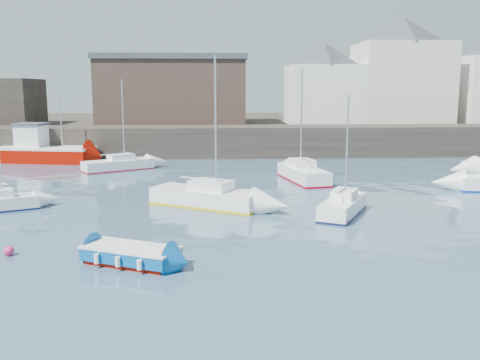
{
  "coord_description": "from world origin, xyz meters",
  "views": [
    {
      "loc": [
        -1.65,
        -18.83,
        6.85
      ],
      "look_at": [
        0.0,
        12.0,
        1.5
      ],
      "focal_mm": 40.0,
      "sensor_mm": 36.0,
      "label": 1
    }
  ],
  "objects_px": {
    "sailboat_c": "(343,206)",
    "sailboat_h": "(118,164)",
    "sailboat_f": "(303,173)",
    "buoy_far": "(174,186)",
    "fishing_boat": "(43,150)",
    "buoy_near": "(9,255)",
    "blue_dinghy": "(131,254)",
    "buoy_mid": "(344,225)",
    "sailboat_b": "(207,197)"
  },
  "relations": [
    {
      "from": "sailboat_f",
      "to": "sailboat_c",
      "type": "bearing_deg",
      "value": -88.16
    },
    {
      "from": "sailboat_c",
      "to": "buoy_mid",
      "type": "relative_size",
      "value": 14.24
    },
    {
      "from": "buoy_near",
      "to": "fishing_boat",
      "type": "bearing_deg",
      "value": 104.25
    },
    {
      "from": "sailboat_c",
      "to": "buoy_near",
      "type": "xyz_separation_m",
      "value": [
        -15.54,
        -6.36,
        -0.5
      ]
    },
    {
      "from": "sailboat_b",
      "to": "buoy_near",
      "type": "distance_m",
      "value": 12.06
    },
    {
      "from": "sailboat_c",
      "to": "sailboat_h",
      "type": "bearing_deg",
      "value": 131.68
    },
    {
      "from": "blue_dinghy",
      "to": "buoy_mid",
      "type": "xyz_separation_m",
      "value": [
        9.83,
        5.52,
        -0.4
      ]
    },
    {
      "from": "sailboat_f",
      "to": "sailboat_h",
      "type": "relative_size",
      "value": 1.09
    },
    {
      "from": "sailboat_f",
      "to": "sailboat_h",
      "type": "bearing_deg",
      "value": 157.6
    },
    {
      "from": "buoy_mid",
      "to": "sailboat_f",
      "type": "bearing_deg",
      "value": 89.33
    },
    {
      "from": "fishing_boat",
      "to": "buoy_near",
      "type": "distance_m",
      "value": 29.61
    },
    {
      "from": "sailboat_c",
      "to": "sailboat_h",
      "type": "height_order",
      "value": "sailboat_h"
    },
    {
      "from": "sailboat_b",
      "to": "buoy_mid",
      "type": "bearing_deg",
      "value": -34.5
    },
    {
      "from": "sailboat_b",
      "to": "buoy_near",
      "type": "relative_size",
      "value": 20.33
    },
    {
      "from": "fishing_boat",
      "to": "buoy_near",
      "type": "relative_size",
      "value": 21.78
    },
    {
      "from": "fishing_boat",
      "to": "buoy_near",
      "type": "bearing_deg",
      "value": -75.75
    },
    {
      "from": "sailboat_b",
      "to": "buoy_far",
      "type": "height_order",
      "value": "sailboat_b"
    },
    {
      "from": "blue_dinghy",
      "to": "sailboat_h",
      "type": "bearing_deg",
      "value": 100.67
    },
    {
      "from": "blue_dinghy",
      "to": "buoy_far",
      "type": "relative_size",
      "value": 11.16
    },
    {
      "from": "sailboat_b",
      "to": "sailboat_c",
      "type": "distance_m",
      "value": 7.85
    },
    {
      "from": "buoy_mid",
      "to": "sailboat_b",
      "type": "bearing_deg",
      "value": 145.5
    },
    {
      "from": "sailboat_h",
      "to": "buoy_near",
      "type": "height_order",
      "value": "sailboat_h"
    },
    {
      "from": "blue_dinghy",
      "to": "buoy_far",
      "type": "height_order",
      "value": "blue_dinghy"
    },
    {
      "from": "blue_dinghy",
      "to": "buoy_near",
      "type": "relative_size",
      "value": 9.76
    },
    {
      "from": "fishing_boat",
      "to": "sailboat_f",
      "type": "distance_m",
      "value": 25.27
    },
    {
      "from": "buoy_near",
      "to": "buoy_mid",
      "type": "xyz_separation_m",
      "value": [
        15.04,
        4.14,
        0.0
      ]
    },
    {
      "from": "buoy_near",
      "to": "buoy_far",
      "type": "relative_size",
      "value": 1.14
    },
    {
      "from": "sailboat_b",
      "to": "sailboat_f",
      "type": "bearing_deg",
      "value": 49.29
    },
    {
      "from": "fishing_boat",
      "to": "buoy_near",
      "type": "height_order",
      "value": "fishing_boat"
    },
    {
      "from": "buoy_near",
      "to": "buoy_mid",
      "type": "bearing_deg",
      "value": 15.39
    },
    {
      "from": "blue_dinghy",
      "to": "sailboat_h",
      "type": "relative_size",
      "value": 0.55
    },
    {
      "from": "buoy_mid",
      "to": "buoy_far",
      "type": "bearing_deg",
      "value": 129.33
    },
    {
      "from": "sailboat_f",
      "to": "buoy_mid",
      "type": "height_order",
      "value": "sailboat_f"
    },
    {
      "from": "sailboat_f",
      "to": "buoy_near",
      "type": "bearing_deg",
      "value": -131.57
    },
    {
      "from": "sailboat_h",
      "to": "buoy_far",
      "type": "height_order",
      "value": "sailboat_h"
    },
    {
      "from": "buoy_mid",
      "to": "sailboat_h",
      "type": "bearing_deg",
      "value": 127.24
    },
    {
      "from": "fishing_boat",
      "to": "sailboat_b",
      "type": "distance_m",
      "value": 25.07
    },
    {
      "from": "fishing_boat",
      "to": "sailboat_h",
      "type": "height_order",
      "value": "sailboat_h"
    },
    {
      "from": "blue_dinghy",
      "to": "buoy_near",
      "type": "bearing_deg",
      "value": 165.21
    },
    {
      "from": "sailboat_c",
      "to": "blue_dinghy",
      "type": "bearing_deg",
      "value": -143.14
    },
    {
      "from": "sailboat_c",
      "to": "buoy_near",
      "type": "bearing_deg",
      "value": -157.74
    },
    {
      "from": "fishing_boat",
      "to": "sailboat_b",
      "type": "height_order",
      "value": "sailboat_b"
    },
    {
      "from": "buoy_mid",
      "to": "buoy_far",
      "type": "xyz_separation_m",
      "value": [
        -9.31,
        11.37,
        0.0
      ]
    },
    {
      "from": "sailboat_c",
      "to": "buoy_far",
      "type": "relative_size",
      "value": 17.44
    },
    {
      "from": "buoy_far",
      "to": "sailboat_c",
      "type": "bearing_deg",
      "value": -43.0
    },
    {
      "from": "sailboat_h",
      "to": "buoy_far",
      "type": "relative_size",
      "value": 20.25
    },
    {
      "from": "sailboat_c",
      "to": "buoy_far",
      "type": "distance_m",
      "value": 13.42
    },
    {
      "from": "fishing_boat",
      "to": "sailboat_c",
      "type": "relative_size",
      "value": 1.43
    },
    {
      "from": "fishing_boat",
      "to": "buoy_far",
      "type": "height_order",
      "value": "fishing_boat"
    },
    {
      "from": "sailboat_f",
      "to": "buoy_far",
      "type": "relative_size",
      "value": 22.01
    }
  ]
}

